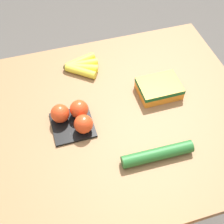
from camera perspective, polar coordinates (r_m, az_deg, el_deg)
The scene contains 6 objects.
ground_plane at distance 1.95m, azimuth 0.00°, elevation -14.40°, with size 12.00×12.00×0.00m, color #4C4742.
dining_table at distance 1.39m, azimuth 0.00°, elevation -3.32°, with size 1.21×0.99×0.75m.
banana_bunch at distance 1.49m, azimuth -5.75°, elevation 8.31°, with size 0.17×0.17×0.04m.
tomato_pack at distance 1.26m, azimuth -6.98°, elevation -0.93°, with size 0.17×0.17×0.09m.
carrot_bag at distance 1.38m, azimuth 8.63°, elevation 4.41°, with size 0.18×0.14×0.06m.
cucumber_near at distance 1.19m, azimuth 8.33°, elevation -7.63°, with size 0.28×0.05×0.05m.
Camera 1 is at (0.23, 0.77, 1.78)m, focal length 50.00 mm.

